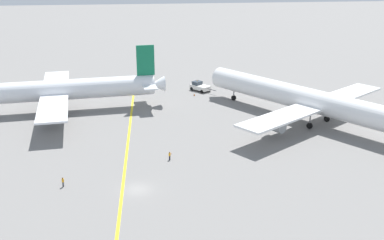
{
  "coord_description": "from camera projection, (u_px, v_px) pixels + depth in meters",
  "views": [
    {
      "loc": [
        0.5,
        -70.87,
        36.6
      ],
      "look_at": [
        11.58,
        21.76,
        4.0
      ],
      "focal_mm": 44.98,
      "sensor_mm": 36.0,
      "label": 1
    }
  ],
  "objects": [
    {
      "name": "ground_plane",
      "position": [
        138.0,
        189.0,
        78.45
      ],
      "size": [
        600.0,
        600.0,
        0.0
      ],
      "primitive_type": "plane",
      "color": "slate"
    },
    {
      "name": "airliner_at_gate_left",
      "position": [
        45.0,
        91.0,
        114.73
      ],
      "size": [
        58.78,
        44.42,
        15.3
      ],
      "color": "white",
      "rests_on": "ground"
    },
    {
      "name": "taxiway_stripe",
      "position": [
        125.0,
        165.0,
        87.59
      ],
      "size": [
        4.91,
        119.94,
        0.01
      ],
      "primitive_type": "cube",
      "rotation": [
        0.0,
        0.0,
        -0.04
      ],
      "color": "yellow",
      "rests_on": "ground"
    },
    {
      "name": "pushback_tug",
      "position": [
        200.0,
        87.0,
        134.17
      ],
      "size": [
        6.66,
        7.88,
        2.81
      ],
      "color": "white",
      "rests_on": "ground"
    },
    {
      "name": "ground_crew_wing_walker_right",
      "position": [
        170.0,
        156.0,
        89.41
      ],
      "size": [
        0.5,
        0.36,
        1.59
      ],
      "color": "black",
      "rests_on": "ground"
    },
    {
      "name": "airliner_being_pushed",
      "position": [
        308.0,
        100.0,
        108.38
      ],
      "size": [
        42.16,
        52.26,
        16.02
      ],
      "color": "white",
      "rests_on": "ground"
    },
    {
      "name": "traffic_cone_wingtip_port",
      "position": [
        194.0,
        95.0,
        129.63
      ],
      "size": [
        0.44,
        0.44,
        0.6
      ],
      "color": "orange",
      "rests_on": "ground"
    },
    {
      "name": "ground_crew_ramp_agent_by_cones",
      "position": [
        63.0,
        182.0,
        79.14
      ],
      "size": [
        0.36,
        0.36,
        1.67
      ],
      "color": "#4C4C51",
      "rests_on": "ground"
    }
  ]
}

